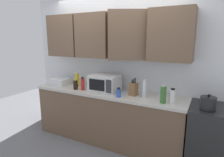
% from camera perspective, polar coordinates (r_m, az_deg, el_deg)
% --- Properties ---
extents(wall_back_with_cabinets, '(3.51, 0.57, 2.60)m').
position_cam_1_polar(wall_back_with_cabinets, '(3.30, 0.36, 8.50)').
color(wall_back_with_cabinets, white).
rests_on(wall_back_with_cabinets, ground_plane).
extents(counter_run, '(2.64, 0.63, 0.90)m').
position_cam_1_polar(counter_run, '(3.37, -1.47, -11.25)').
color(counter_run, brown).
rests_on(counter_run, ground_plane).
extents(stove_range, '(0.76, 0.64, 0.91)m').
position_cam_1_polar(stove_range, '(3.00, 29.44, -15.98)').
color(stove_range, black).
rests_on(stove_range, ground_plane).
extents(kettle, '(0.19, 0.19, 0.20)m').
position_cam_1_polar(kettle, '(2.66, 27.03, -6.59)').
color(kettle, black).
rests_on(kettle, stove_range).
extents(microwave, '(0.48, 0.37, 0.28)m').
position_cam_1_polar(microwave, '(3.21, -2.19, -1.35)').
color(microwave, silver).
rests_on(microwave, counter_run).
extents(dish_rack, '(0.38, 0.30, 0.12)m').
position_cam_1_polar(dish_rack, '(3.82, -15.60, -0.84)').
color(dish_rack, silver).
rests_on(dish_rack, counter_run).
extents(knife_block, '(0.12, 0.14, 0.29)m').
position_cam_1_polar(knife_block, '(2.98, 6.55, -3.17)').
color(knife_block, brown).
rests_on(knife_block, counter_run).
extents(bottle_soy_dark, '(0.08, 0.08, 0.19)m').
position_cam_1_polar(bottle_soy_dark, '(3.37, -10.97, -1.83)').
color(bottle_soy_dark, black).
rests_on(bottle_soy_dark, counter_run).
extents(bottle_white_jar, '(0.08, 0.08, 0.21)m').
position_cam_1_polar(bottle_white_jar, '(2.73, 17.78, -5.13)').
color(bottle_white_jar, white).
rests_on(bottle_white_jar, counter_run).
extents(bottle_red_sauce, '(0.06, 0.06, 0.23)m').
position_cam_1_polar(bottle_red_sauce, '(3.31, -8.85, -1.60)').
color(bottle_red_sauce, red).
rests_on(bottle_red_sauce, counter_run).
extents(bottle_clear_tall, '(0.07, 0.07, 0.28)m').
position_cam_1_polar(bottle_clear_tall, '(2.90, 9.80, -3.09)').
color(bottle_clear_tall, silver).
rests_on(bottle_clear_tall, counter_run).
extents(bottle_blue_cleaner, '(0.07, 0.07, 0.15)m').
position_cam_1_polar(bottle_blue_cleaner, '(2.89, 2.04, -4.34)').
color(bottle_blue_cleaner, '#2D56B7').
rests_on(bottle_blue_cleaner, counter_run).
extents(bottle_green_oil, '(0.08, 0.08, 0.25)m').
position_cam_1_polar(bottle_green_oil, '(2.71, 15.22, -4.64)').
color(bottle_green_oil, '#386B2D').
rests_on(bottle_green_oil, counter_run).
extents(bottle_yellow_mustard, '(0.08, 0.08, 0.25)m').
position_cam_1_polar(bottle_yellow_mustard, '(3.61, -10.46, -0.31)').
color(bottle_yellow_mustard, gold).
rests_on(bottle_yellow_mustard, counter_run).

